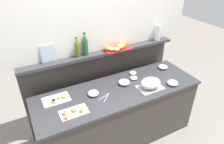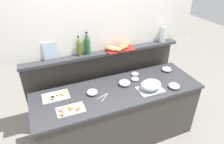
{
  "view_description": "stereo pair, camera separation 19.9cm",
  "coord_description": "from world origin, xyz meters",
  "views": [
    {
      "loc": [
        -1.09,
        -1.9,
        2.47
      ],
      "look_at": [
        -0.05,
        0.1,
        1.12
      ],
      "focal_mm": 32.23,
      "sensor_mm": 36.0,
      "label": 1
    },
    {
      "loc": [
        -0.91,
        -1.98,
        2.47
      ],
      "look_at": [
        -0.05,
        0.1,
        1.12
      ],
      "focal_mm": 32.23,
      "sensor_mm": 36.0,
      "label": 2
    }
  ],
  "objects": [
    {
      "name": "olive_oil_bottle",
      "position": [
        -0.37,
        0.49,
        1.37
      ],
      "size": [
        0.06,
        0.06,
        0.28
      ],
      "color": "#56661E",
      "rests_on": "back_ledge_unit"
    },
    {
      "name": "wine_bottle_green",
      "position": [
        -0.26,
        0.49,
        1.39
      ],
      "size": [
        0.08,
        0.08,
        0.32
      ],
      "color": "#23562D",
      "rests_on": "back_ledge_unit"
    },
    {
      "name": "glass_bowl_large",
      "position": [
        0.89,
        0.18,
        0.91
      ],
      "size": [
        0.15,
        0.15,
        0.06
      ],
      "color": "silver",
      "rests_on": "buffet_counter"
    },
    {
      "name": "glass_bowl_medium",
      "position": [
        0.13,
        0.08,
        0.92
      ],
      "size": [
        0.16,
        0.16,
        0.06
      ],
      "color": "silver",
      "rests_on": "buffet_counter"
    },
    {
      "name": "framed_picture",
      "position": [
        -0.75,
        0.51,
        1.37
      ],
      "size": [
        0.19,
        0.05,
        0.24
      ],
      "color": "#B2AD9E",
      "rests_on": "back_ledge_unit"
    },
    {
      "name": "back_ledge_unit",
      "position": [
        0.0,
        0.55,
        0.66
      ],
      "size": [
        2.36,
        0.22,
        1.25
      ],
      "color": "#3D3833",
      "rests_on": "ground_plane"
    },
    {
      "name": "bread_basket",
      "position": [
        0.22,
        0.46,
        1.29
      ],
      "size": [
        0.43,
        0.31,
        0.08
      ],
      "color": "#B2231E",
      "rests_on": "back_ledge_unit"
    },
    {
      "name": "sandwich_platter_front",
      "position": [
        -0.69,
        -0.16,
        0.9
      ],
      "size": [
        0.32,
        0.19,
        0.04
      ],
      "color": "white",
      "rests_on": "buffet_counter"
    },
    {
      "name": "buffet_counter",
      "position": [
        0.0,
        0.0,
        0.44
      ],
      "size": [
        2.27,
        0.75,
        0.89
      ],
      "color": "#3D3833",
      "rests_on": "ground_plane"
    },
    {
      "name": "condiment_bowl_dark",
      "position": [
        0.38,
        0.25,
        0.91
      ],
      "size": [
        0.11,
        0.11,
        0.04
      ],
      "primitive_type": "ellipsoid",
      "color": "silver",
      "rests_on": "buffet_counter"
    },
    {
      "name": "condiment_bowl_teal",
      "position": [
        0.31,
        0.13,
        0.91
      ],
      "size": [
        0.11,
        0.11,
        0.04
      ],
      "primitive_type": "ellipsoid",
      "color": "silver",
      "rests_on": "buffet_counter"
    },
    {
      "name": "sandwich_platter_rear",
      "position": [
        -0.79,
        0.17,
        0.9
      ],
      "size": [
        0.33,
        0.21,
        0.04
      ],
      "color": "silver",
      "rests_on": "buffet_counter"
    },
    {
      "name": "serving_cloche",
      "position": [
        0.39,
        -0.16,
        0.96
      ],
      "size": [
        0.34,
        0.24,
        0.17
      ],
      "color": "#B7BABF",
      "rests_on": "buffet_counter"
    },
    {
      "name": "serving_tongs",
      "position": [
        -0.24,
        -0.07,
        0.89
      ],
      "size": [
        0.18,
        0.14,
        0.01
      ],
      "color": "#B7BABF",
      "rests_on": "buffet_counter"
    },
    {
      "name": "ground_plane",
      "position": [
        0.0,
        0.6,
        0.0
      ],
      "size": [
        12.0,
        12.0,
        0.0
      ],
      "primitive_type": "plane",
      "color": "gray"
    },
    {
      "name": "upper_wall_panel",
      "position": [
        0.0,
        0.57,
        1.92
      ],
      "size": [
        2.96,
        0.08,
        1.35
      ],
      "primitive_type": "cube",
      "color": "white",
      "rests_on": "back_ledge_unit"
    },
    {
      "name": "water_carafe",
      "position": [
        0.96,
        0.47,
        1.37
      ],
      "size": [
        0.09,
        0.09,
        0.24
      ],
      "primitive_type": "cylinder",
      "color": "silver",
      "rests_on": "back_ledge_unit"
    },
    {
      "name": "glass_bowl_small",
      "position": [
        -0.35,
        0.05,
        0.91
      ],
      "size": [
        0.14,
        0.14,
        0.06
      ],
      "color": "silver",
      "rests_on": "buffet_counter"
    },
    {
      "name": "glass_bowl_extra",
      "position": [
        0.71,
        -0.24,
        0.91
      ],
      "size": [
        0.15,
        0.15,
        0.06
      ],
      "color": "silver",
      "rests_on": "buffet_counter"
    }
  ]
}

